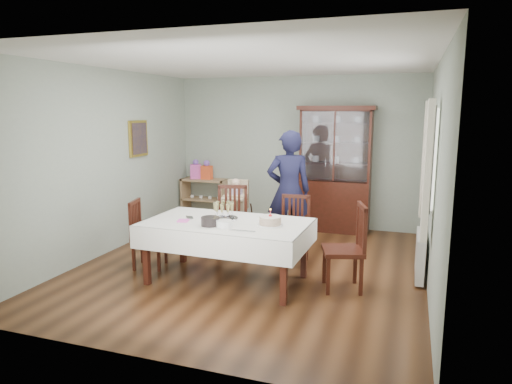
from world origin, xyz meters
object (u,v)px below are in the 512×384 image
at_px(chair_far_right, 293,243).
at_px(chair_end_right, 344,264).
at_px(woman, 289,191).
at_px(chair_end_left, 149,247).
at_px(gift_bag_pink, 196,170).
at_px(sideboard, 205,199).
at_px(chair_far_left, 232,235).
at_px(gift_bag_orange, 207,171).
at_px(china_cabinet, 335,167).
at_px(dining_table, 227,251).
at_px(high_chair, 236,218).
at_px(champagne_tray, 224,214).
at_px(birthday_cake, 270,221).

xyz_separation_m(chair_far_right, chair_end_right, (0.80, -0.73, 0.03)).
bearing_deg(woman, chair_end_left, 18.86).
relative_size(chair_far_right, gift_bag_pink, 2.50).
distance_m(sideboard, chair_far_left, 2.31).
bearing_deg(sideboard, gift_bag_orange, -20.47).
height_order(china_cabinet, chair_far_right, china_cabinet).
bearing_deg(dining_table, chair_far_right, 56.68).
relative_size(chair_end_left, high_chair, 0.88).
height_order(china_cabinet, chair_end_left, china_cabinet).
xyz_separation_m(champagne_tray, gift_bag_orange, (-1.50, 2.74, 0.13)).
distance_m(chair_end_right, gift_bag_orange, 4.05).
xyz_separation_m(chair_far_right, high_chair, (-1.12, 0.69, 0.13)).
height_order(chair_end_left, champagne_tray, champagne_tray).
bearing_deg(chair_end_left, sideboard, -4.97).
height_order(sideboard, chair_far_right, chair_far_right).
relative_size(sideboard, chair_end_left, 0.98).
bearing_deg(champagne_tray, chair_far_left, 106.05).
height_order(dining_table, birthday_cake, birthday_cake).
relative_size(dining_table, chair_far_left, 2.01).
bearing_deg(china_cabinet, chair_far_left, -122.37).
bearing_deg(birthday_cake, champagne_tray, 169.59).
bearing_deg(chair_end_right, gift_bag_orange, -148.40).
xyz_separation_m(chair_end_left, gift_bag_pink, (-0.61, 2.72, 0.69)).
bearing_deg(chair_end_left, chair_far_left, -60.25).
bearing_deg(china_cabinet, chair_end_left, -127.25).
bearing_deg(woman, chair_far_right, 88.75).
xyz_separation_m(dining_table, chair_far_left, (-0.33, 0.97, -0.08)).
xyz_separation_m(woman, champagne_tray, (-0.46, -1.42, -0.08)).
relative_size(chair_far_right, birthday_cake, 3.11).
bearing_deg(chair_far_right, chair_far_left, 173.52).
height_order(sideboard, birthday_cake, birthday_cake).
xyz_separation_m(champagne_tray, birthday_cake, (0.64, -0.12, -0.01)).
relative_size(chair_end_right, woman, 0.57).
bearing_deg(gift_bag_orange, sideboard, 159.53).
bearing_deg(birthday_cake, china_cabinet, 84.01).
distance_m(chair_end_left, chair_end_right, 2.62).
distance_m(dining_table, sideboard, 3.30).
xyz_separation_m(gift_bag_pink, gift_bag_orange, (0.23, 0.00, -0.00)).
relative_size(high_chair, gift_bag_orange, 2.85).
height_order(chair_far_right, champagne_tray, champagne_tray).
distance_m(sideboard, chair_far_right, 2.97).
height_order(china_cabinet, champagne_tray, china_cabinet).
relative_size(chair_far_right, chair_end_left, 1.02).
height_order(sideboard, gift_bag_pink, gift_bag_pink).
height_order(chair_far_left, chair_far_right, chair_far_left).
distance_m(chair_end_left, high_chair, 1.64).
bearing_deg(gift_bag_pink, birthday_cake, -50.28).
height_order(high_chair, gift_bag_pink, gift_bag_pink).
bearing_deg(chair_far_right, high_chair, 144.46).
height_order(sideboard, woman, woman).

